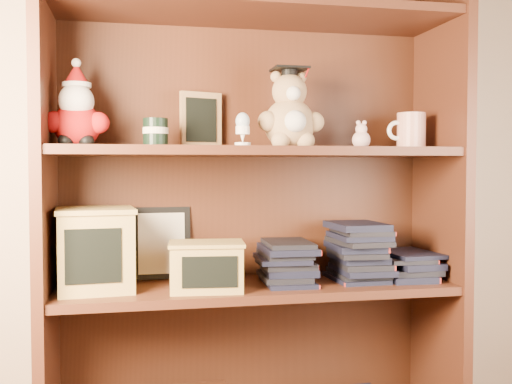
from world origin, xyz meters
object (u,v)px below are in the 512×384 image
grad_teddy_bear (290,116)px  teacher_mug (410,131)px  bookcase (252,205)px  treats_box (96,249)px

grad_teddy_bear → teacher_mug: bearing=1.1°
bookcase → teacher_mug: 0.54m
bookcase → grad_teddy_bear: 0.29m
teacher_mug → treats_box: size_ratio=0.54×
bookcase → teacher_mug: (0.49, -0.05, 0.23)m
teacher_mug → treats_box: 1.00m
grad_teddy_bear → treats_box: (-0.55, 0.01, -0.37)m
bookcase → treats_box: bearing=-173.5°
grad_teddy_bear → teacher_mug: (0.38, 0.01, -0.04)m
grad_teddy_bear → teacher_mug: size_ratio=1.96×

